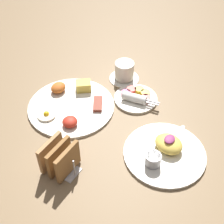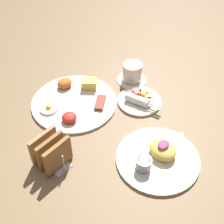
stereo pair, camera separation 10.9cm
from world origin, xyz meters
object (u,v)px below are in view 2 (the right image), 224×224
object	(u,v)px
coffee_cup	(132,73)
plate_foreground	(158,157)
toast_rack	(51,152)
plate_breakfast	(74,101)
plate_condiments	(139,100)

from	to	relation	value
coffee_cup	plate_foreground	bearing A→B (deg)	-130.55
plate_foreground	toast_rack	distance (m)	0.33
plate_breakfast	toast_rack	size ratio (longest dim) A/B	2.72
plate_condiments	coffee_cup	size ratio (longest dim) A/B	1.50
plate_condiments	plate_foreground	size ratio (longest dim) A/B	0.69
plate_foreground	toast_rack	bearing A→B (deg)	131.77
plate_breakfast	plate_foreground	distance (m)	0.39
toast_rack	coffee_cup	xyz separation A→B (m)	(0.48, 0.06, -0.01)
plate_condiments	toast_rack	size ratio (longest dim) A/B	1.55
coffee_cup	plate_condiments	bearing A→B (deg)	-129.68
plate_condiments	plate_breakfast	bearing A→B (deg)	131.38
plate_foreground	coffee_cup	distance (m)	0.40
plate_condiments	coffee_cup	bearing A→B (deg)	50.32
plate_breakfast	coffee_cup	size ratio (longest dim) A/B	2.63
plate_foreground	plate_condiments	bearing A→B (deg)	49.03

